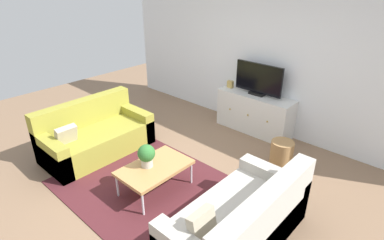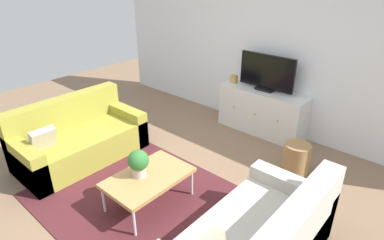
% 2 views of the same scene
% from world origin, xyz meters
% --- Properties ---
extents(ground_plane, '(10.00, 10.00, 0.00)m').
position_xyz_m(ground_plane, '(0.00, 0.00, 0.00)').
color(ground_plane, '#84664C').
extents(wall_back, '(6.40, 0.12, 2.70)m').
position_xyz_m(wall_back, '(0.00, 2.55, 1.35)').
color(wall_back, white).
rests_on(wall_back, ground_plane).
extents(area_rug, '(2.50, 1.90, 0.01)m').
position_xyz_m(area_rug, '(0.00, -0.15, 0.01)').
color(area_rug, '#4C1E23').
rests_on(area_rug, ground_plane).
extents(couch_left_side, '(0.87, 1.68, 0.83)m').
position_xyz_m(couch_left_side, '(-1.44, -0.10, 0.27)').
color(couch_left_side, olive).
rests_on(couch_left_side, ground_plane).
extents(coffee_table, '(0.60, 0.94, 0.38)m').
position_xyz_m(coffee_table, '(0.06, -0.12, 0.35)').
color(coffee_table, '#B7844C').
rests_on(coffee_table, ground_plane).
extents(potted_plant, '(0.23, 0.23, 0.31)m').
position_xyz_m(potted_plant, '(-0.01, -0.18, 0.55)').
color(potted_plant, '#B7B2A8').
rests_on(potted_plant, coffee_table).
extents(tv_console, '(1.38, 0.47, 0.71)m').
position_xyz_m(tv_console, '(0.08, 2.27, 0.35)').
color(tv_console, silver).
rests_on(tv_console, ground_plane).
extents(flat_screen_tv, '(0.89, 0.16, 0.56)m').
position_xyz_m(flat_screen_tv, '(0.08, 2.29, 0.98)').
color(flat_screen_tv, black).
rests_on(flat_screen_tv, tv_console).
extents(mantel_clock, '(0.11, 0.07, 0.13)m').
position_xyz_m(mantel_clock, '(-0.49, 2.27, 0.77)').
color(mantel_clock, tan).
rests_on(mantel_clock, tv_console).
extents(wicker_basket, '(0.34, 0.34, 0.41)m').
position_xyz_m(wicker_basket, '(1.02, 1.56, 0.20)').
color(wicker_basket, '#9E7547').
rests_on(wicker_basket, ground_plane).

